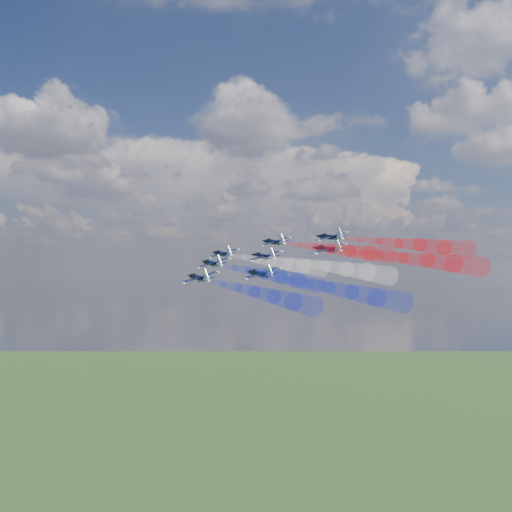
# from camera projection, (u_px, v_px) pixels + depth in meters

# --- Properties ---
(jet_lead) EXTENTS (16.49, 16.65, 7.36)m
(jet_lead) POSITION_uv_depth(u_px,v_px,m) (222.00, 254.00, 189.90)
(jet_lead) COLOR black
(trail_lead) EXTENTS (32.97, 35.02, 9.76)m
(trail_lead) POSITION_uv_depth(u_px,v_px,m) (272.00, 262.00, 166.76)
(trail_lead) COLOR white
(jet_inner_left) EXTENTS (16.49, 16.65, 7.36)m
(jet_inner_left) POSITION_uv_depth(u_px,v_px,m) (212.00, 263.00, 176.52)
(jet_inner_left) COLOR black
(trail_inner_left) EXTENTS (32.97, 35.02, 9.76)m
(trail_inner_left) POSITION_uv_depth(u_px,v_px,m) (264.00, 274.00, 153.38)
(trail_inner_left) COLOR #1727CA
(jet_inner_right) EXTENTS (16.49, 16.65, 7.36)m
(jet_inner_right) POSITION_uv_depth(u_px,v_px,m) (274.00, 242.00, 185.88)
(jet_inner_right) COLOR black
(trail_inner_right) EXTENTS (32.97, 35.02, 9.76)m
(trail_inner_right) POSITION_uv_depth(u_px,v_px,m) (332.00, 249.00, 162.74)
(trail_inner_right) COLOR red
(jet_outer_left) EXTENTS (16.49, 16.65, 7.36)m
(jet_outer_left) POSITION_uv_depth(u_px,v_px,m) (199.00, 278.00, 159.48)
(jet_outer_left) COLOR black
(trail_outer_left) EXTENTS (32.97, 35.02, 9.76)m
(trail_outer_left) POSITION_uv_depth(u_px,v_px,m) (255.00, 292.00, 136.34)
(trail_outer_left) COLOR #1727CA
(jet_center_third) EXTENTS (16.49, 16.65, 7.36)m
(jet_center_third) POSITION_uv_depth(u_px,v_px,m) (264.00, 256.00, 170.37)
(jet_center_third) COLOR black
(trail_center_third) EXTENTS (32.97, 35.02, 9.76)m
(trail_center_third) POSITION_uv_depth(u_px,v_px,m) (326.00, 266.00, 147.23)
(trail_center_third) COLOR white
(jet_outer_right) EXTENTS (16.49, 16.65, 7.36)m
(jet_outer_right) POSITION_uv_depth(u_px,v_px,m) (330.00, 237.00, 178.35)
(jet_outer_right) COLOR black
(trail_outer_right) EXTENTS (32.97, 35.02, 9.76)m
(trail_outer_right) POSITION_uv_depth(u_px,v_px,m) (399.00, 243.00, 155.21)
(trail_outer_right) COLOR red
(jet_rear_left) EXTENTS (16.49, 16.65, 7.36)m
(jet_rear_left) POSITION_uv_depth(u_px,v_px,m) (260.00, 274.00, 153.77)
(jet_rear_left) COLOR black
(trail_rear_left) EXTENTS (32.97, 35.02, 9.76)m
(trail_rear_left) POSITION_uv_depth(u_px,v_px,m) (330.00, 288.00, 130.63)
(trail_rear_left) COLOR #1727CA
(jet_rear_right) EXTENTS (16.49, 16.65, 7.36)m
(jet_rear_right) POSITION_uv_depth(u_px,v_px,m) (328.00, 249.00, 163.91)
(jet_rear_right) COLOR black
(trail_rear_right) EXTENTS (32.97, 35.02, 9.76)m
(trail_rear_right) POSITION_uv_depth(u_px,v_px,m) (403.00, 258.00, 140.77)
(trail_rear_right) COLOR red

